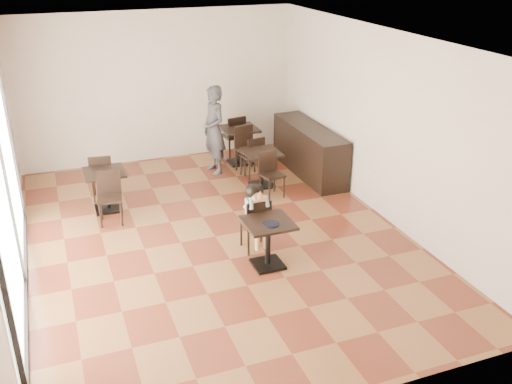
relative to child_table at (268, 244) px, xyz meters
name	(u,v)px	position (x,y,z in m)	size (l,w,h in m)	color
floor	(215,236)	(-0.48, 1.15, -0.37)	(6.00, 8.00, 0.01)	brown
ceiling	(209,38)	(-0.48, 1.15, 2.83)	(6.00, 8.00, 0.01)	silver
wall_back	(159,87)	(-0.48, 5.15, 1.23)	(6.00, 0.01, 3.20)	silver
wall_front	(334,276)	(-0.48, -2.85, 1.23)	(6.00, 0.01, 3.20)	silver
wall_left	(2,170)	(-3.48, 1.15, 1.23)	(0.01, 8.00, 3.20)	silver
wall_right	(381,124)	(2.52, 1.15, 1.23)	(0.01, 8.00, 3.20)	silver
storefront_window	(6,197)	(-3.45, 0.65, 1.03)	(0.04, 4.50, 2.60)	white
child_table	(268,244)	(0.00, 0.00, 0.00)	(0.70, 0.70, 0.74)	black
child_chair	(255,223)	(0.00, 0.55, 0.07)	(0.40, 0.40, 0.88)	black
child	(255,217)	(0.00, 0.55, 0.19)	(0.40, 0.56, 1.11)	gray
plate	(271,224)	(0.00, -0.10, 0.38)	(0.25, 0.25, 0.01)	black
pizza_slice	(259,198)	(0.00, 0.36, 0.60)	(0.26, 0.20, 0.06)	tan
adult_patron	(214,130)	(0.37, 3.92, 0.55)	(0.67, 0.44, 1.83)	#3E3D43
cafe_table_mid	(262,169)	(1.01, 2.87, -0.01)	(0.68, 0.68, 0.72)	black
cafe_table_left	(106,191)	(-1.99, 2.82, 0.01)	(0.71, 0.71, 0.75)	black
cafe_table_back	(239,146)	(1.02, 4.22, 0.03)	(0.76, 0.76, 0.80)	black
chair_mid_a	(252,156)	(1.01, 3.42, 0.06)	(0.39, 0.39, 0.86)	black
chair_mid_b	(272,175)	(1.01, 2.32, 0.06)	(0.39, 0.39, 0.86)	black
chair_left_a	(102,176)	(-1.99, 3.37, 0.08)	(0.40, 0.40, 0.90)	black
chair_left_b	(110,199)	(-1.99, 2.27, 0.08)	(0.40, 0.40, 0.90)	black
chair_back_a	(233,136)	(1.02, 4.65, 0.11)	(0.43, 0.43, 0.96)	black
chair_back_b	(248,150)	(1.02, 3.67, 0.11)	(0.43, 0.43, 0.96)	black
service_counter	(309,150)	(2.17, 3.15, 0.13)	(0.60, 2.40, 1.00)	black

